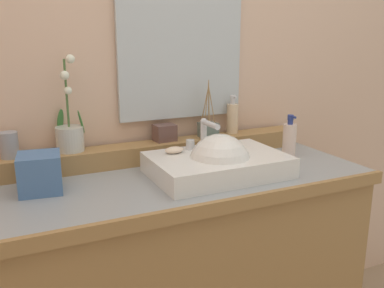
% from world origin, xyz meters
% --- Properties ---
extents(wall_back, '(3.22, 0.20, 2.70)m').
position_xyz_m(wall_back, '(0.00, 0.38, 1.35)').
color(wall_back, beige).
rests_on(wall_back, ground).
extents(vanity_cabinet, '(1.39, 0.56, 0.87)m').
position_xyz_m(vanity_cabinet, '(0.00, -0.00, 0.44)').
color(vanity_cabinet, '#A07644').
rests_on(vanity_cabinet, ground).
extents(back_ledge, '(1.31, 0.11, 0.07)m').
position_xyz_m(back_ledge, '(0.00, 0.21, 0.90)').
color(back_ledge, '#A07644').
rests_on(back_ledge, vanity_cabinet).
extents(sink_basin, '(0.47, 0.32, 0.26)m').
position_xyz_m(sink_basin, '(0.14, -0.06, 0.91)').
color(sink_basin, white).
rests_on(sink_basin, vanity_cabinet).
extents(soap_bar, '(0.07, 0.04, 0.02)m').
position_xyz_m(soap_bar, '(0.01, 0.04, 0.95)').
color(soap_bar, beige).
rests_on(soap_bar, sink_basin).
extents(potted_plant, '(0.11, 0.11, 0.35)m').
position_xyz_m(potted_plant, '(-0.32, 0.23, 1.01)').
color(potted_plant, beige).
rests_on(potted_plant, back_ledge).
extents(soap_dispenser, '(0.05, 0.05, 0.16)m').
position_xyz_m(soap_dispenser, '(0.36, 0.23, 1.01)').
color(soap_dispenser, beige).
rests_on(soap_dispenser, back_ledge).
extents(tumbler_cup, '(0.06, 0.06, 0.09)m').
position_xyz_m(tumbler_cup, '(-0.52, 0.23, 0.99)').
color(tumbler_cup, '#9296A0').
rests_on(tumbler_cup, back_ledge).
extents(reed_diffuser, '(0.07, 0.07, 0.24)m').
position_xyz_m(reed_diffuser, '(0.23, 0.20, 0.97)').
color(reed_diffuser, slate).
rests_on(reed_diffuser, back_ledge).
extents(trinket_box, '(0.09, 0.07, 0.07)m').
position_xyz_m(trinket_box, '(0.05, 0.22, 0.97)').
color(trinket_box, brown).
rests_on(trinket_box, back_ledge).
extents(lotion_bottle, '(0.05, 0.06, 0.17)m').
position_xyz_m(lotion_bottle, '(0.51, 0.03, 0.94)').
color(lotion_bottle, beige).
rests_on(lotion_bottle, vanity_cabinet).
extents(tissue_box, '(0.15, 0.15, 0.12)m').
position_xyz_m(tissue_box, '(-0.45, 0.05, 0.93)').
color(tissue_box, '#466CA0').
rests_on(tissue_box, vanity_cabinet).
extents(mirror, '(0.53, 0.02, 0.59)m').
position_xyz_m(mirror, '(0.15, 0.27, 1.31)').
color(mirror, silver).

